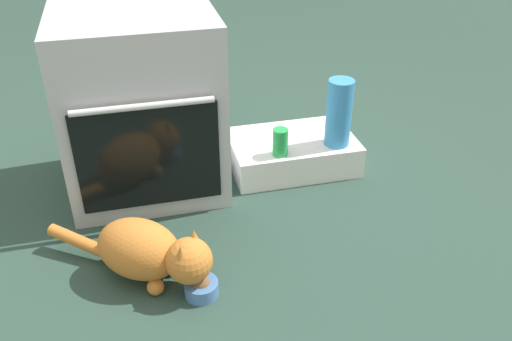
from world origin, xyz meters
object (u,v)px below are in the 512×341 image
food_bowl (201,287)px  soda_can (280,142)px  pantry_cabinet (292,152)px  water_bottle (339,113)px  oven (141,104)px  cat (149,251)px

food_bowl → soda_can: bearing=53.4°
pantry_cabinet → water_bottle: (0.17, -0.09, 0.22)m
oven → food_bowl: 0.83m
cat → soda_can: bearing=76.0°
oven → soda_can: 0.60m
oven → pantry_cabinet: 0.71m
oven → cat: 0.68m
water_bottle → pantry_cabinet: bearing=152.2°
cat → pantry_cabinet: bearing=78.3°
water_bottle → soda_can: (-0.27, -0.03, -0.09)m
water_bottle → soda_can: bearing=-173.4°
food_bowl → water_bottle: water_bottle is taller
water_bottle → soda_can: 0.29m
pantry_cabinet → cat: (-0.69, -0.60, 0.05)m
cat → water_bottle: water_bottle is taller
food_bowl → cat: bearing=142.7°
pantry_cabinet → soda_can: soda_can is taller
food_bowl → pantry_cabinet: bearing=53.2°
oven → cat: bearing=-94.2°
food_bowl → water_bottle: 0.98m
cat → food_bowl: bearing=0.0°
oven → water_bottle: bearing=-8.3°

